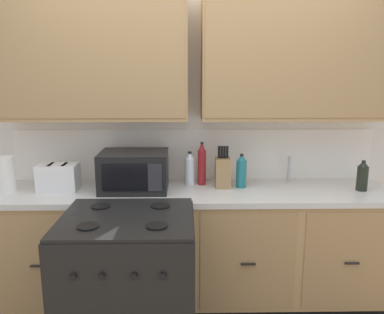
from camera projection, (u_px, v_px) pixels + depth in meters
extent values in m
cube|color=white|center=(194.00, 145.00, 3.10)|extent=(4.02, 0.05, 2.35)
cube|color=white|center=(194.00, 155.00, 3.09)|extent=(2.82, 0.01, 0.40)
cube|color=tan|center=(91.00, 56.00, 2.76)|extent=(1.36, 0.34, 0.90)
cube|color=#A58052|center=(85.00, 55.00, 2.59)|extent=(1.33, 0.01, 0.85)
cube|color=tan|center=(297.00, 56.00, 2.78)|extent=(1.36, 0.34, 0.90)
cube|color=#A58052|center=(304.00, 55.00, 2.61)|extent=(1.33, 0.01, 0.85)
cube|color=black|center=(195.00, 294.00, 3.05)|extent=(2.76, 0.48, 0.10)
cube|color=tan|center=(195.00, 244.00, 2.93)|extent=(2.82, 0.60, 0.76)
cube|color=#A88354|center=(38.00, 264.00, 2.61)|extent=(0.65, 0.01, 0.70)
cube|color=black|center=(37.00, 266.00, 2.60)|extent=(0.10, 0.01, 0.01)
cube|color=#A88354|center=(144.00, 263.00, 2.62)|extent=(0.65, 0.01, 0.70)
cube|color=black|center=(143.00, 265.00, 2.61)|extent=(0.10, 0.01, 0.01)
cube|color=#A88354|center=(248.00, 262.00, 2.64)|extent=(0.65, 0.01, 0.70)
cube|color=black|center=(248.00, 264.00, 2.62)|extent=(0.10, 0.01, 0.01)
cube|color=#A88354|center=(351.00, 261.00, 2.65)|extent=(0.65, 0.01, 0.70)
cube|color=black|center=(352.00, 263.00, 2.64)|extent=(0.10, 0.01, 0.01)
cube|color=silver|center=(195.00, 192.00, 2.84)|extent=(2.85, 0.63, 0.04)
cube|color=#A8AAAF|center=(295.00, 190.00, 2.89)|extent=(0.56, 0.38, 0.02)
cube|color=black|center=(130.00, 293.00, 2.31)|extent=(0.76, 0.66, 0.92)
cube|color=black|center=(127.00, 218.00, 2.21)|extent=(0.74, 0.65, 0.02)
cylinder|color=black|center=(88.00, 227.00, 2.05)|extent=(0.12, 0.12, 0.01)
cylinder|color=black|center=(157.00, 226.00, 2.06)|extent=(0.12, 0.12, 0.01)
cylinder|color=black|center=(101.00, 206.00, 2.36)|extent=(0.12, 0.12, 0.01)
cylinder|color=black|center=(160.00, 206.00, 2.37)|extent=(0.12, 0.12, 0.01)
cylinder|color=black|center=(73.00, 277.00, 1.91)|extent=(0.03, 0.02, 0.03)
cylinder|color=black|center=(102.00, 277.00, 1.91)|extent=(0.03, 0.02, 0.03)
cylinder|color=black|center=(134.00, 277.00, 1.91)|extent=(0.03, 0.02, 0.03)
cylinder|color=black|center=(163.00, 276.00, 1.92)|extent=(0.03, 0.02, 0.03)
cube|color=black|center=(134.00, 171.00, 2.81)|extent=(0.48, 0.36, 0.28)
cube|color=black|center=(125.00, 178.00, 2.63)|extent=(0.31, 0.01, 0.19)
cube|color=#28282D|center=(155.00, 177.00, 2.64)|extent=(0.10, 0.01, 0.19)
cube|color=white|center=(58.00, 177.00, 2.82)|extent=(0.28, 0.18, 0.19)
cube|color=black|center=(51.00, 165.00, 2.80)|extent=(0.02, 0.13, 0.01)
cube|color=black|center=(65.00, 165.00, 2.81)|extent=(0.02, 0.13, 0.01)
cube|color=#9C794E|center=(223.00, 172.00, 2.89)|extent=(0.11, 0.14, 0.22)
cylinder|color=black|center=(219.00, 152.00, 2.85)|extent=(0.02, 0.02, 0.09)
cylinder|color=black|center=(222.00, 152.00, 2.85)|extent=(0.02, 0.02, 0.09)
cylinder|color=black|center=(225.00, 152.00, 2.85)|extent=(0.02, 0.02, 0.09)
cylinder|color=black|center=(227.00, 152.00, 2.85)|extent=(0.02, 0.02, 0.09)
cylinder|color=#B2B5BA|center=(289.00, 169.00, 3.04)|extent=(0.02, 0.02, 0.20)
cylinder|color=white|center=(6.00, 175.00, 2.75)|extent=(0.12, 0.12, 0.26)
cylinder|color=black|center=(362.00, 178.00, 2.81)|extent=(0.08, 0.08, 0.18)
cone|color=black|center=(364.00, 164.00, 2.79)|extent=(0.07, 0.07, 0.04)
cylinder|color=black|center=(364.00, 162.00, 2.78)|extent=(0.03, 0.03, 0.02)
cylinder|color=maroon|center=(202.00, 168.00, 2.95)|extent=(0.06, 0.06, 0.26)
cone|color=maroon|center=(202.00, 146.00, 2.92)|extent=(0.06, 0.06, 0.07)
cylinder|color=black|center=(202.00, 143.00, 2.91)|extent=(0.02, 0.02, 0.02)
cylinder|color=#1E707A|center=(241.00, 174.00, 2.89)|extent=(0.08, 0.08, 0.20)
cone|color=#1E707A|center=(242.00, 157.00, 2.86)|extent=(0.07, 0.07, 0.05)
cylinder|color=black|center=(242.00, 155.00, 2.86)|extent=(0.03, 0.03, 0.02)
cylinder|color=silver|center=(190.00, 172.00, 2.94)|extent=(0.07, 0.07, 0.21)
cone|color=silver|center=(190.00, 155.00, 2.92)|extent=(0.07, 0.07, 0.05)
cylinder|color=black|center=(190.00, 152.00, 2.91)|extent=(0.03, 0.03, 0.02)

